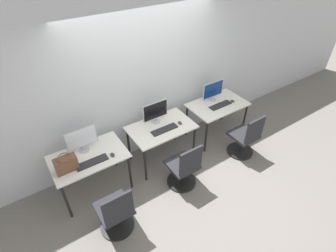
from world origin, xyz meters
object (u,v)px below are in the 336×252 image
(keyboard_right, at_px, (220,105))
(handbag, at_px, (66,164))
(mouse_left, at_px, (113,155))
(office_chair_center, at_px, (184,169))
(monitor_right, at_px, (213,91))
(mouse_right, at_px, (233,101))
(monitor_left, at_px, (82,139))
(keyboard_left, at_px, (92,162))
(keyboard_center, at_px, (164,129))
(mouse_center, at_px, (180,123))
(office_chair_left, at_px, (116,214))
(office_chair_right, at_px, (245,139))
(monitor_center, at_px, (155,112))

(keyboard_right, relative_size, handbag, 1.53)
(mouse_left, bearing_deg, office_chair_center, -29.57)
(monitor_right, distance_m, mouse_right, 0.43)
(monitor_left, height_order, monitor_right, same)
(keyboard_left, xyz_separation_m, handbag, (-0.33, 0.06, 0.11))
(keyboard_center, relative_size, mouse_center, 5.08)
(office_chair_left, bearing_deg, keyboard_right, 17.36)
(office_chair_left, bearing_deg, monitor_left, 90.09)
(office_chair_left, bearing_deg, office_chair_right, 2.87)
(office_chair_center, height_order, monitor_right, monitor_right)
(mouse_left, distance_m, mouse_right, 2.50)
(monitor_left, relative_size, keyboard_right, 1.00)
(office_chair_center, bearing_deg, mouse_center, 60.78)
(mouse_left, height_order, monitor_center, monitor_center)
(office_chair_center, relative_size, mouse_right, 9.73)
(keyboard_left, distance_m, office_chair_left, 0.79)
(keyboard_center, height_order, office_chair_right, office_chair_right)
(monitor_left, xyz_separation_m, monitor_center, (1.26, 0.01, 0.00))
(keyboard_center, height_order, handbag, handbag)
(keyboard_left, bearing_deg, mouse_left, -4.83)
(keyboard_center, bearing_deg, office_chair_left, -149.01)
(monitor_center, relative_size, office_chair_center, 0.52)
(mouse_right, height_order, office_chair_right, office_chair_right)
(office_chair_left, distance_m, monitor_center, 1.72)
(keyboard_center, bearing_deg, office_chair_center, -92.83)
(monitor_center, bearing_deg, mouse_right, -9.90)
(mouse_left, height_order, office_chair_center, office_chair_center)
(mouse_center, relative_size, keyboard_right, 0.20)
(keyboard_left, xyz_separation_m, keyboard_right, (2.52, 0.09, 0.00))
(office_chair_left, relative_size, handbag, 2.92)
(office_chair_left, bearing_deg, handbag, 113.45)
(monitor_left, bearing_deg, mouse_left, -48.84)
(mouse_center, height_order, handbag, handbag)
(mouse_center, xyz_separation_m, office_chair_center, (-0.34, -0.61, -0.38))
(monitor_center, relative_size, mouse_center, 5.10)
(monitor_center, relative_size, keyboard_center, 1.00)
(monitor_right, height_order, office_chair_right, monitor_right)
(mouse_left, distance_m, keyboard_right, 2.22)
(mouse_left, bearing_deg, monitor_right, 9.05)
(monitor_center, distance_m, mouse_center, 0.45)
(office_chair_center, relative_size, office_chair_right, 1.00)
(keyboard_left, bearing_deg, mouse_center, 2.08)
(monitor_left, distance_m, office_chair_left, 1.17)
(keyboard_left, xyz_separation_m, mouse_right, (2.80, 0.06, 0.01))
(mouse_center, height_order, office_chair_right, office_chair_right)
(office_chair_center, bearing_deg, monitor_center, 88.05)
(keyboard_left, bearing_deg, monitor_right, 7.40)
(keyboard_left, height_order, office_chair_left, office_chair_left)
(monitor_center, bearing_deg, monitor_right, -0.17)
(keyboard_left, distance_m, mouse_right, 2.80)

